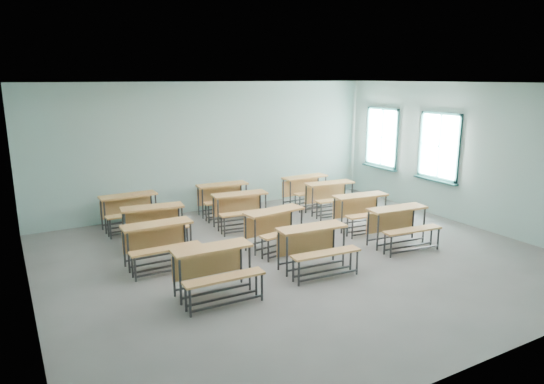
{
  "coord_description": "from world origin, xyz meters",
  "views": [
    {
      "loc": [
        -4.66,
        -7.24,
        3.31
      ],
      "look_at": [
        0.11,
        1.2,
        1.0
      ],
      "focal_mm": 32.0,
      "sensor_mm": 36.0,
      "label": 1
    }
  ],
  "objects_px": {
    "desk_unit_r1c0": "(159,238)",
    "desk_unit_r2c0": "(154,220)",
    "desk_unit_r0c1": "(315,242)",
    "desk_unit_r0c0": "(215,264)",
    "desk_unit_r1c1": "(277,224)",
    "desk_unit_r3c2": "(307,186)",
    "desk_unit_r2c2": "(332,193)",
    "desk_unit_r0c2": "(400,221)",
    "desk_unit_r3c1": "(224,195)",
    "desk_unit_r1c2": "(363,207)",
    "desk_unit_r3c0": "(130,207)",
    "desk_unit_r2c1": "(242,205)"
  },
  "relations": [
    {
      "from": "desk_unit_r1c0",
      "to": "desk_unit_r2c0",
      "type": "bearing_deg",
      "value": 78.77
    },
    {
      "from": "desk_unit_r0c1",
      "to": "desk_unit_r2c0",
      "type": "relative_size",
      "value": 0.97
    },
    {
      "from": "desk_unit_r0c0",
      "to": "desk_unit_r0c1",
      "type": "distance_m",
      "value": 1.92
    },
    {
      "from": "desk_unit_r1c1",
      "to": "desk_unit_r3c2",
      "type": "bearing_deg",
      "value": 40.07
    },
    {
      "from": "desk_unit_r0c0",
      "to": "desk_unit_r2c2",
      "type": "relative_size",
      "value": 0.96
    },
    {
      "from": "desk_unit_r0c2",
      "to": "desk_unit_r0c0",
      "type": "bearing_deg",
      "value": -170.01
    },
    {
      "from": "desk_unit_r1c0",
      "to": "desk_unit_r1c1",
      "type": "distance_m",
      "value": 2.29
    },
    {
      "from": "desk_unit_r2c2",
      "to": "desk_unit_r3c1",
      "type": "relative_size",
      "value": 1.02
    },
    {
      "from": "desk_unit_r0c0",
      "to": "desk_unit_r1c0",
      "type": "bearing_deg",
      "value": 104.61
    },
    {
      "from": "desk_unit_r1c1",
      "to": "desk_unit_r1c2",
      "type": "relative_size",
      "value": 1.01
    },
    {
      "from": "desk_unit_r0c2",
      "to": "desk_unit_r3c0",
      "type": "height_order",
      "value": "same"
    },
    {
      "from": "desk_unit_r0c0",
      "to": "desk_unit_r1c0",
      "type": "height_order",
      "value": "same"
    },
    {
      "from": "desk_unit_r2c0",
      "to": "desk_unit_r3c1",
      "type": "relative_size",
      "value": 1.04
    },
    {
      "from": "desk_unit_r1c0",
      "to": "desk_unit_r1c1",
      "type": "relative_size",
      "value": 0.94
    },
    {
      "from": "desk_unit_r2c1",
      "to": "desk_unit_r3c1",
      "type": "height_order",
      "value": "same"
    },
    {
      "from": "desk_unit_r3c1",
      "to": "desk_unit_r1c1",
      "type": "bearing_deg",
      "value": -87.94
    },
    {
      "from": "desk_unit_r0c2",
      "to": "desk_unit_r3c1",
      "type": "xyz_separation_m",
      "value": [
        -2.15,
        3.75,
        0.0
      ]
    },
    {
      "from": "desk_unit_r2c1",
      "to": "desk_unit_r1c0",
      "type": "bearing_deg",
      "value": -143.58
    },
    {
      "from": "desk_unit_r1c1",
      "to": "desk_unit_r1c2",
      "type": "bearing_deg",
      "value": -2.86
    },
    {
      "from": "desk_unit_r0c2",
      "to": "desk_unit_r1c2",
      "type": "bearing_deg",
      "value": 93.15
    },
    {
      "from": "desk_unit_r3c2",
      "to": "desk_unit_r2c2",
      "type": "bearing_deg",
      "value": -86.01
    },
    {
      "from": "desk_unit_r0c0",
      "to": "desk_unit_r1c1",
      "type": "distance_m",
      "value": 2.34
    },
    {
      "from": "desk_unit_r2c2",
      "to": "desk_unit_r1c1",
      "type": "bearing_deg",
      "value": -142.29
    },
    {
      "from": "desk_unit_r2c1",
      "to": "desk_unit_r3c1",
      "type": "bearing_deg",
      "value": 92.47
    },
    {
      "from": "desk_unit_r3c0",
      "to": "desk_unit_r3c2",
      "type": "distance_m",
      "value": 4.54
    },
    {
      "from": "desk_unit_r0c0",
      "to": "desk_unit_r3c2",
      "type": "relative_size",
      "value": 0.99
    },
    {
      "from": "desk_unit_r2c0",
      "to": "desk_unit_r2c2",
      "type": "height_order",
      "value": "same"
    },
    {
      "from": "desk_unit_r3c0",
      "to": "desk_unit_r3c1",
      "type": "distance_m",
      "value": 2.26
    },
    {
      "from": "desk_unit_r0c1",
      "to": "desk_unit_r2c0",
      "type": "xyz_separation_m",
      "value": [
        -2.05,
        2.7,
        0.0
      ]
    },
    {
      "from": "desk_unit_r0c2",
      "to": "desk_unit_r1c0",
      "type": "xyz_separation_m",
      "value": [
        -4.49,
        1.31,
        0.0
      ]
    },
    {
      "from": "desk_unit_r0c1",
      "to": "desk_unit_r0c0",
      "type": "bearing_deg",
      "value": -172.58
    },
    {
      "from": "desk_unit_r0c0",
      "to": "desk_unit_r3c0",
      "type": "xyz_separation_m",
      "value": [
        -0.3,
        4.06,
        0.0
      ]
    },
    {
      "from": "desk_unit_r0c0",
      "to": "desk_unit_r3c0",
      "type": "bearing_deg",
      "value": 95.74
    },
    {
      "from": "desk_unit_r0c1",
      "to": "desk_unit_r1c1",
      "type": "distance_m",
      "value": 1.26
    },
    {
      "from": "desk_unit_r1c2",
      "to": "desk_unit_r3c2",
      "type": "xyz_separation_m",
      "value": [
        0.08,
        2.33,
        0.0
      ]
    },
    {
      "from": "desk_unit_r0c1",
      "to": "desk_unit_r3c1",
      "type": "bearing_deg",
      "value": 93.69
    },
    {
      "from": "desk_unit_r2c2",
      "to": "desk_unit_r3c2",
      "type": "relative_size",
      "value": 1.03
    },
    {
      "from": "desk_unit_r2c1",
      "to": "desk_unit_r3c0",
      "type": "relative_size",
      "value": 1.04
    },
    {
      "from": "desk_unit_r0c0",
      "to": "desk_unit_r1c1",
      "type": "height_order",
      "value": "same"
    },
    {
      "from": "desk_unit_r0c0",
      "to": "desk_unit_r2c2",
      "type": "distance_m",
      "value": 5.22
    },
    {
      "from": "desk_unit_r2c0",
      "to": "desk_unit_r3c0",
      "type": "bearing_deg",
      "value": 104.51
    },
    {
      "from": "desk_unit_r3c0",
      "to": "desk_unit_r0c0",
      "type": "bearing_deg",
      "value": -87.74
    },
    {
      "from": "desk_unit_r3c0",
      "to": "desk_unit_r3c2",
      "type": "bearing_deg",
      "value": -4.71
    },
    {
      "from": "desk_unit_r3c2",
      "to": "desk_unit_r0c1",
      "type": "bearing_deg",
      "value": -123.9
    },
    {
      "from": "desk_unit_r2c2",
      "to": "desk_unit_r3c0",
      "type": "distance_m",
      "value": 4.78
    },
    {
      "from": "desk_unit_r1c2",
      "to": "desk_unit_r2c0",
      "type": "distance_m",
      "value": 4.49
    },
    {
      "from": "desk_unit_r1c0",
      "to": "desk_unit_r3c1",
      "type": "height_order",
      "value": "same"
    },
    {
      "from": "desk_unit_r1c1",
      "to": "desk_unit_r0c1",
      "type": "bearing_deg",
      "value": -95.9
    },
    {
      "from": "desk_unit_r0c0",
      "to": "desk_unit_r1c1",
      "type": "xyz_separation_m",
      "value": [
        1.9,
        1.36,
        0.0
      ]
    },
    {
      "from": "desk_unit_r0c1",
      "to": "desk_unit_r3c2",
      "type": "height_order",
      "value": "same"
    }
  ]
}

